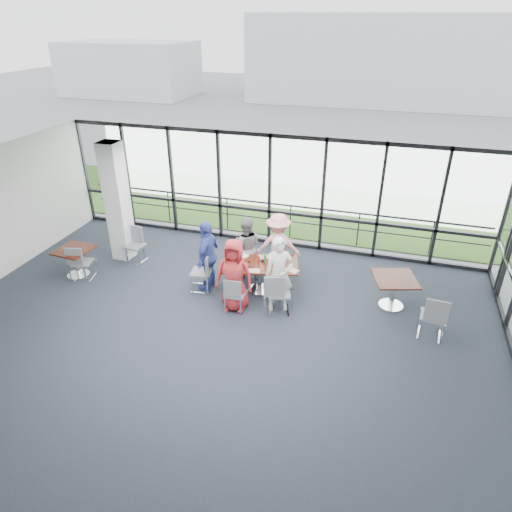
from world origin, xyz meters
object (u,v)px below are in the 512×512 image
(side_table_left, at_px, (74,254))
(structural_column, at_px, (117,202))
(main_table, at_px, (260,268))
(chair_spare_r, at_px, (433,316))
(diner_near_right, at_px, (279,275))
(diner_far_right, at_px, (278,246))
(diner_end, at_px, (208,256))
(chair_main_fl, at_px, (241,256))
(chair_spare_la, at_px, (82,262))
(diner_near_left, at_px, (234,275))
(side_table_right, at_px, (395,282))
(chair_main_fr, at_px, (277,258))
(chair_main_nl, at_px, (236,294))
(diner_far_left, at_px, (246,247))
(chair_main_nr, at_px, (279,293))
(chair_spare_lb, at_px, (135,246))
(chair_main_end, at_px, (201,272))

(side_table_left, bearing_deg, structural_column, 64.64)
(main_table, distance_m, chair_spare_r, 3.97)
(diner_near_right, relative_size, diner_far_right, 1.05)
(diner_end, bearing_deg, main_table, 102.27)
(chair_main_fl, relative_size, chair_spare_la, 0.90)
(diner_near_left, bearing_deg, diner_far_right, 68.19)
(side_table_right, bearing_deg, chair_main_fl, 171.80)
(side_table_right, relative_size, chair_spare_la, 1.25)
(diner_near_right, xyz_separation_m, chair_spare_la, (-5.07, -0.14, -0.43))
(chair_main_fr, height_order, chair_spare_la, chair_spare_la)
(chair_main_nl, bearing_deg, diner_end, 139.02)
(side_table_right, height_order, diner_near_left, diner_near_left)
(chair_main_fl, xyz_separation_m, chair_main_fr, (0.92, 0.12, 0.04))
(side_table_right, height_order, diner_far_right, diner_far_right)
(diner_far_left, bearing_deg, chair_spare_r, 145.64)
(chair_main_fl, bearing_deg, chair_main_nr, 130.06)
(chair_main_nl, xyz_separation_m, chair_main_nr, (0.95, 0.22, 0.06))
(diner_far_right, bearing_deg, chair_main_nl, 61.22)
(chair_spare_lb, bearing_deg, chair_main_fl, -163.29)
(chair_main_fl, distance_m, chair_main_fr, 0.93)
(diner_end, distance_m, chair_spare_la, 3.29)
(side_table_left, bearing_deg, chair_main_fr, 18.00)
(diner_far_right, height_order, chair_main_nr, diner_far_right)
(chair_spare_la, bearing_deg, diner_far_left, 5.68)
(diner_near_left, bearing_deg, side_table_right, 14.51)
(structural_column, xyz_separation_m, chair_spare_la, (-0.35, -1.35, -1.14))
(side_table_left, distance_m, chair_spare_lb, 1.53)
(chair_main_nr, distance_m, chair_spare_lb, 4.48)
(side_table_right, relative_size, chair_main_fl, 1.40)
(structural_column, distance_m, chair_spare_la, 1.80)
(main_table, distance_m, chair_main_nr, 1.01)
(side_table_right, xyz_separation_m, diner_near_right, (-2.47, -0.85, 0.25))
(chair_spare_la, bearing_deg, main_table, -3.58)
(side_table_right, relative_size, chair_main_end, 1.19)
(chair_spare_la, bearing_deg, chair_main_fr, 6.55)
(diner_far_right, distance_m, chair_main_end, 2.03)
(structural_column, relative_size, chair_main_nr, 3.26)
(chair_main_fl, distance_m, chair_spare_lb, 2.93)
(chair_spare_la, xyz_separation_m, chair_spare_lb, (0.79, 1.19, 0.01))
(diner_far_right, height_order, chair_main_end, diner_far_right)
(side_table_left, distance_m, diner_end, 3.51)
(diner_far_right, relative_size, chair_spare_la, 1.86)
(diner_far_left, height_order, chair_main_nr, diner_far_left)
(side_table_left, height_order, chair_spare_lb, chair_spare_lb)
(chair_main_end, bearing_deg, diner_near_left, 54.71)
(diner_end, distance_m, chair_main_nr, 1.99)
(chair_main_nr, distance_m, chair_spare_la, 5.11)
(diner_far_left, height_order, chair_main_end, diner_far_left)
(chair_main_fr, relative_size, chair_spare_la, 0.98)
(chair_spare_lb, distance_m, chair_spare_r, 7.64)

